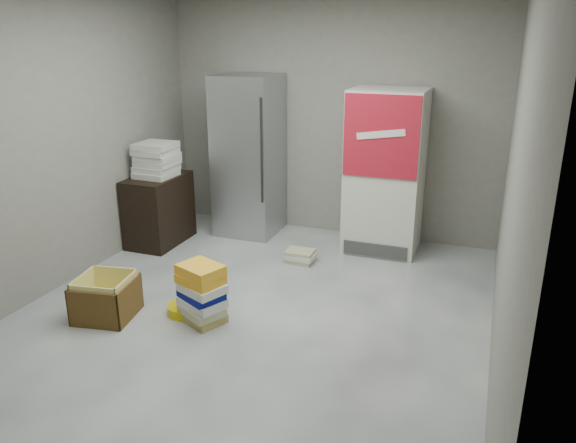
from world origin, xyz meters
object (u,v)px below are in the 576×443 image
(steel_fridge, at_px, (249,156))
(cardboard_box, at_px, (106,300))
(phonebook_stack_main, at_px, (202,294))
(wood_shelf, at_px, (159,210))
(coke_cooler, at_px, (385,171))

(steel_fridge, height_order, cardboard_box, steel_fridge)
(phonebook_stack_main, bearing_deg, cardboard_box, -144.62)
(wood_shelf, height_order, cardboard_box, wood_shelf)
(wood_shelf, bearing_deg, coke_cooler, 16.28)
(steel_fridge, distance_m, cardboard_box, 2.60)
(steel_fridge, distance_m, phonebook_stack_main, 2.42)
(wood_shelf, height_order, phonebook_stack_main, wood_shelf)
(steel_fridge, xyz_separation_m, cardboard_box, (-0.27, -2.46, -0.79))
(wood_shelf, relative_size, phonebook_stack_main, 1.53)
(coke_cooler, xyz_separation_m, phonebook_stack_main, (-1.09, -2.25, -0.64))
(coke_cooler, distance_m, cardboard_box, 3.21)
(steel_fridge, relative_size, coke_cooler, 1.06)
(phonebook_stack_main, xyz_separation_m, cardboard_box, (-0.83, -0.21, -0.11))
(coke_cooler, bearing_deg, phonebook_stack_main, -115.91)
(steel_fridge, distance_m, wood_shelf, 1.23)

